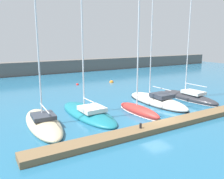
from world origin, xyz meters
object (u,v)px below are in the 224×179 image
sailboat_ivory_fourth (157,101)px  sailboat_charcoal_fifth (189,97)px  sailboat_teal_second (88,112)px  sailboat_red_third (139,110)px  mooring_buoy_orange (111,82)px  dock_bollard (141,126)px  sailboat_sand_nearest (43,122)px  mooring_buoy_red (77,85)px

sailboat_ivory_fourth → sailboat_charcoal_fifth: (5.05, -0.63, -0.00)m
sailboat_teal_second → sailboat_red_third: 5.49m
mooring_buoy_orange → dock_bollard: dock_bollard is taller
sailboat_red_third → sailboat_sand_nearest: bearing=79.2°
sailboat_teal_second → mooring_buoy_orange: bearing=-40.1°
mooring_buoy_red → dock_bollard: size_ratio=1.23×
sailboat_charcoal_fifth → mooring_buoy_red: sailboat_charcoal_fifth is taller
sailboat_teal_second → mooring_buoy_red: (5.72, 16.62, -0.29)m
sailboat_teal_second → dock_bollard: sailboat_teal_second is taller
sailboat_teal_second → mooring_buoy_red: sailboat_teal_second is taller
sailboat_sand_nearest → dock_bollard: (6.56, -6.18, 0.41)m
sailboat_teal_second → dock_bollard: bearing=-169.1°
mooring_buoy_orange → mooring_buoy_red: mooring_buoy_orange is taller
sailboat_teal_second → sailboat_ivory_fourth: size_ratio=1.03×
sailboat_charcoal_fifth → sailboat_red_third: bearing=97.9°
sailboat_sand_nearest → mooring_buoy_orange: bearing=-43.1°
sailboat_teal_second → mooring_buoy_red: size_ratio=41.30×
sailboat_teal_second → mooring_buoy_red: bearing=-21.1°
sailboat_sand_nearest → sailboat_charcoal_fifth: bearing=-87.0°
sailboat_ivory_fourth → sailboat_charcoal_fifth: 5.09m
sailboat_teal_second → sailboat_ivory_fourth: (9.48, -0.19, 0.05)m
sailboat_red_third → sailboat_ivory_fourth: (4.49, 2.12, -0.05)m
sailboat_red_third → sailboat_teal_second: bearing=63.0°
sailboat_charcoal_fifth → dock_bollard: 14.31m
mooring_buoy_orange → sailboat_red_third: bearing=-111.9°
mooring_buoy_red → dock_bollard: (-4.11, -23.60, 0.72)m
sailboat_sand_nearest → sailboat_charcoal_fifth: size_ratio=0.97×
sailboat_teal_second → sailboat_red_third: bearing=-116.9°
sailboat_ivory_fourth → dock_bollard: sailboat_ivory_fourth is taller
mooring_buoy_red → sailboat_teal_second: bearing=-109.0°
sailboat_ivory_fourth → mooring_buoy_red: bearing=12.2°
sailboat_ivory_fourth → mooring_buoy_red: 17.23m
sailboat_charcoal_fifth → mooring_buoy_orange: bearing=7.1°
sailboat_charcoal_fifth → sailboat_teal_second: bearing=85.8°
sailboat_sand_nearest → mooring_buoy_orange: size_ratio=18.79×
sailboat_ivory_fourth → mooring_buoy_orange: (2.73, 15.82, -0.34)m
sailboat_red_third → mooring_buoy_red: 18.95m
sailboat_charcoal_fifth → mooring_buoy_orange: size_ratio=19.38×
sailboat_ivory_fourth → mooring_buoy_orange: size_ratio=27.25×
sailboat_ivory_fourth → mooring_buoy_orange: sailboat_ivory_fourth is taller
sailboat_sand_nearest → sailboat_red_third: size_ratio=1.25×
sailboat_charcoal_fifth → dock_bollard: (-12.92, -6.15, 0.38)m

